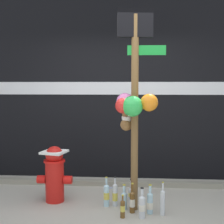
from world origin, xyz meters
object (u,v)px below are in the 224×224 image
Objects in this scene: bottle_7 at (131,194)px; memorial_post at (133,97)px; bottle_0 at (150,203)px; bottle_2 at (163,202)px; fire_hydrant at (55,173)px; bottle_5 at (124,199)px; bottle_6 at (142,206)px; bottle_8 at (106,195)px; bottle_3 at (115,195)px; bottle_4 at (132,202)px; bottle_1 at (123,208)px.

memorial_post is at bearing -86.76° from bottle_7.
bottle_0 is 1.13× the size of bottle_7.
bottle_2 is at bearing -11.91° from bottle_0.
fire_hydrant is at bearing 165.56° from bottle_0.
bottle_5 is at bearing -109.89° from bottle_7.
memorial_post is 1.37m from bottle_7.
bottle_6 is 0.53m from bottle_7.
fire_hydrant reaches higher than bottle_8.
bottle_4 is at bearing -42.43° from bottle_3.
bottle_4 is at bearing -16.70° from fire_hydrant.
fire_hydrant is at bearing 153.06° from bottle_1.
bottle_3 reaches higher than bottle_5.
bottle_1 is at bearing -124.92° from bottle_4.
memorial_post is 6.75× the size of bottle_6.
bottle_5 is 0.27m from bottle_7.
bottle_8 is at bearing 161.86° from bottle_2.
bottle_0 is at bearing -2.98° from bottle_4.
fire_hydrant is 1.31m from bottle_6.
bottle_4 is 0.15m from bottle_5.
bottle_5 is at bearing 171.84° from memorial_post.
bottle_5 is at bearing 136.57° from bottle_4.
memorial_post is at bearing 89.81° from bottle_4.
bottle_3 is 0.11m from bottle_8.
bottle_6 is at bearing -156.52° from bottle_2.
memorial_post reaches higher than bottle_6.
bottle_1 is at bearing -100.96° from bottle_7.
bottle_0 is 0.22m from bottle_4.
bottle_3 reaches higher than bottle_4.
bottle_6 is (0.12, -0.24, -1.32)m from memorial_post.
fire_hydrant is at bearing 167.11° from bottle_5.
bottle_6 reaches higher than bottle_1.
bottle_3 is 1.04× the size of bottle_6.
bottle_5 is 0.83× the size of bottle_8.
bottle_8 is (-0.33, -0.16, 0.03)m from bottle_7.
bottle_3 is at bearing 157.19° from bottle_2.
bottle_2 is at bearing -14.18° from fire_hydrant.
bottle_1 is 0.43m from bottle_8.
bottle_1 is 0.27m from bottle_5.
bottle_7 is at bearing 93.24° from memorial_post.
memorial_post is 1.38m from bottle_1.
bottle_5 is 0.26m from bottle_8.
bottle_6 is (-0.10, -0.14, 0.01)m from bottle_0.
bottle_2 reaches higher than bottle_1.
memorial_post is 6.87× the size of bottle_0.
bottle_4 is (0.23, -0.21, -0.01)m from bottle_3.
bottle_2 reaches higher than bottle_3.
bottle_2 is at bearing -22.81° from bottle_3.
bottle_0 is at bearing -23.65° from memorial_post.
bottle_6 is (0.23, -0.26, 0.02)m from bottle_5.
bottle_0 is at bearing -26.21° from bottle_3.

